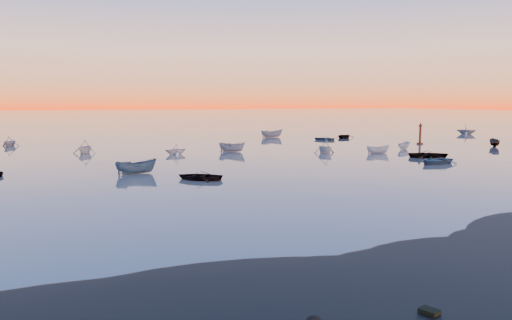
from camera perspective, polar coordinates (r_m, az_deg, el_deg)
name	(u,v)px	position (r m, az deg, el deg)	size (l,w,h in m)	color
ground	(154,131)	(119.00, -11.59, 3.30)	(600.00, 600.00, 0.00)	slate
moored_fleet	(208,148)	(73.19, -5.46, 1.32)	(124.00, 58.00, 1.20)	silver
boat_near_center	(136,174)	(48.79, -13.51, -1.55)	(3.93, 1.66, 1.36)	#355166
boat_near_right	(325,153)	(67.11, 7.90, 0.80)	(3.61, 1.62, 1.26)	silver
channel_marker	(420,135)	(84.29, 18.25, 2.68)	(1.00, 1.00, 3.55)	#43180E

